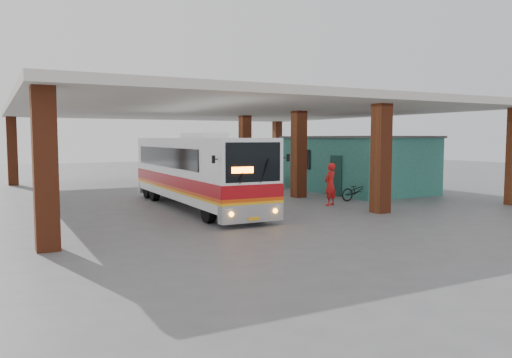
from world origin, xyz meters
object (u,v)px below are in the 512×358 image
at_px(pedestrian, 330,184).
at_px(motorcycle, 358,190).
at_px(red_chair, 278,181).
at_px(coach_bus, 196,171).

bearing_deg(pedestrian, motorcycle, 178.45).
height_order(pedestrian, red_chair, pedestrian).
relative_size(coach_bus, motorcycle, 5.91).
xyz_separation_m(pedestrian, red_chair, (1.87, 7.64, -0.53)).
height_order(motorcycle, pedestrian, pedestrian).
distance_m(coach_bus, motorcycle, 7.89).
bearing_deg(motorcycle, coach_bus, 80.21).
xyz_separation_m(motorcycle, red_chair, (-0.32, 6.88, -0.08)).
bearing_deg(red_chair, motorcycle, -62.55).
bearing_deg(motorcycle, red_chair, 2.61).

